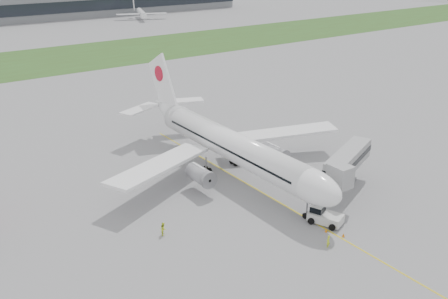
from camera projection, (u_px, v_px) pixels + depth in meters
ground at (244, 182)px, 85.55m from camera, size 600.00×600.00×0.00m
apron_markings at (263, 193)px, 81.78m from camera, size 70.00×70.00×0.04m
grass_strip at (36, 62)px, 175.87m from camera, size 600.00×50.00×0.02m
airliner at (228, 143)px, 87.09m from camera, size 48.13×53.95×17.88m
pushback_tug at (323, 215)px, 72.71m from camera, size 4.60×5.50×2.48m
jet_bridge at (347, 162)px, 80.33m from camera, size 14.82×9.56×7.14m
safety_cone_left at (326, 230)px, 70.52m from camera, size 0.42×0.42×0.57m
safety_cone_right at (343, 235)px, 69.30m from camera, size 0.42×0.42×0.58m
ground_crew_near at (328, 241)px, 66.77m from camera, size 0.73×0.58×1.76m
ground_crew_far at (163, 229)px, 69.59m from camera, size 1.12×1.18×1.92m
distant_aircraft_right at (142, 19)px, 278.98m from camera, size 34.71×32.80×10.65m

